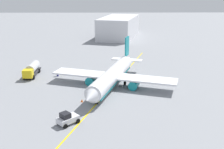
% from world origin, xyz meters
% --- Properties ---
extents(ground_plane, '(400.00, 400.00, 0.00)m').
position_xyz_m(ground_plane, '(0.00, 0.00, 0.00)').
color(ground_plane, gray).
extents(airplane, '(31.69, 29.53, 9.47)m').
position_xyz_m(airplane, '(-0.50, 0.16, 2.56)').
color(airplane, white).
rests_on(airplane, ground).
extents(fuel_tanker, '(9.53, 2.86, 3.15)m').
position_xyz_m(fuel_tanker, '(-8.90, -20.91, 1.71)').
color(fuel_tanker, '#2D2D33').
rests_on(fuel_tanker, ground).
extents(pushback_tug, '(4.02, 4.04, 2.20)m').
position_xyz_m(pushback_tug, '(18.09, -7.82, 1.01)').
color(pushback_tug, silver).
rests_on(pushback_tug, ground).
extents(refueling_worker, '(0.56, 0.63, 1.71)m').
position_xyz_m(refueling_worker, '(-8.22, -14.10, 0.82)').
color(refueling_worker, navy).
rests_on(refueling_worker, ground).
extents(safety_cone_nose, '(0.51, 0.51, 0.56)m').
position_xyz_m(safety_cone_nose, '(8.75, -6.24, 0.28)').
color(safety_cone_nose, '#F2590F').
rests_on(safety_cone_nose, ground).
extents(distant_hangar, '(32.96, 21.47, 9.32)m').
position_xyz_m(distant_hangar, '(-67.31, 4.29, 4.65)').
color(distant_hangar, silver).
rests_on(distant_hangar, ground).
extents(taxi_line_marking, '(69.22, 23.01, 0.01)m').
position_xyz_m(taxi_line_marking, '(0.00, 0.00, 0.01)').
color(taxi_line_marking, yellow).
rests_on(taxi_line_marking, ground).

